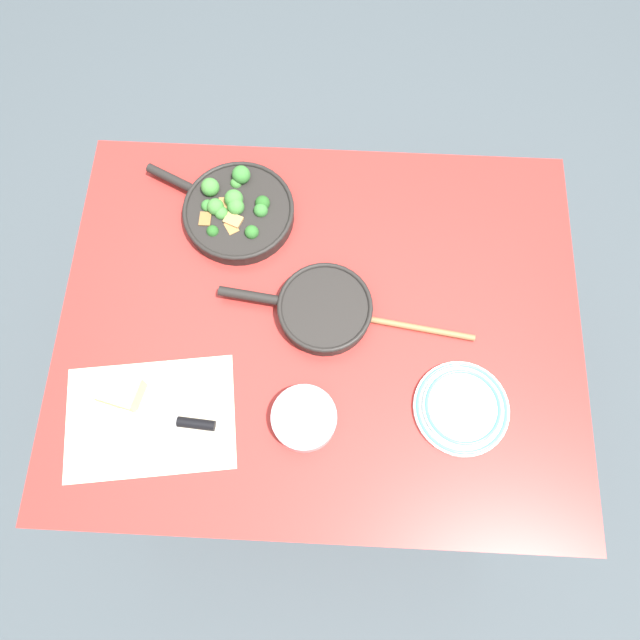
% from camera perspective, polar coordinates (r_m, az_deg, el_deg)
% --- Properties ---
extents(ground_plane, '(14.00, 14.00, 0.00)m').
position_cam_1_polar(ground_plane, '(2.13, -0.00, -7.19)').
color(ground_plane, '#424C51').
extents(dining_table_red, '(1.26, 0.99, 0.78)m').
position_cam_1_polar(dining_table_red, '(1.45, -0.00, -1.31)').
color(dining_table_red, '#B72D28').
rests_on(dining_table_red, ground_plane).
extents(skillet_broccoli, '(0.40, 0.28, 0.08)m').
position_cam_1_polar(skillet_broccoli, '(1.49, -8.36, 10.82)').
color(skillet_broccoli, black).
rests_on(skillet_broccoli, dining_table_red).
extents(skillet_eggs, '(0.37, 0.23, 0.05)m').
position_cam_1_polar(skillet_eggs, '(1.36, 0.31, 1.14)').
color(skillet_eggs, black).
rests_on(skillet_eggs, dining_table_red).
extents(wooden_spoon, '(0.39, 0.08, 0.02)m').
position_cam_1_polar(wooden_spoon, '(1.38, 5.55, 0.06)').
color(wooden_spoon, '#996B42').
rests_on(wooden_spoon, dining_table_red).
extents(parchment_sheet, '(0.42, 0.31, 0.00)m').
position_cam_1_polar(parchment_sheet, '(1.37, -16.60, -9.34)').
color(parchment_sheet, beige).
rests_on(parchment_sheet, dining_table_red).
extents(grater_knife, '(0.24, 0.04, 0.02)m').
position_cam_1_polar(grater_knife, '(1.35, -13.96, -9.85)').
color(grater_knife, silver).
rests_on(grater_knife, dining_table_red).
extents(cheese_block, '(0.11, 0.09, 0.05)m').
position_cam_1_polar(cheese_block, '(1.38, -19.40, -6.69)').
color(cheese_block, '#EFD67A').
rests_on(cheese_block, dining_table_red).
extents(dinner_plate_stack, '(0.22, 0.22, 0.03)m').
position_cam_1_polar(dinner_plate_stack, '(1.35, 13.99, -8.50)').
color(dinner_plate_stack, white).
rests_on(dinner_plate_stack, dining_table_red).
extents(prep_bowl_steel, '(0.15, 0.15, 0.04)m').
position_cam_1_polar(prep_bowl_steel, '(1.30, -1.60, -9.81)').
color(prep_bowl_steel, '#B7B7BC').
rests_on(prep_bowl_steel, dining_table_red).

